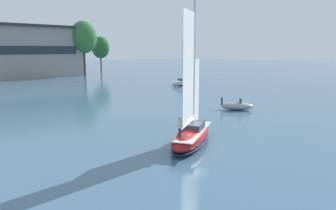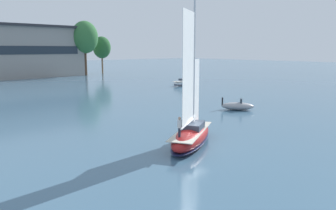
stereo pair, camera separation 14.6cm
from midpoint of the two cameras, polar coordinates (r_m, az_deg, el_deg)
ground_plane at (r=29.04m, az=4.18°, el=-6.84°), size 400.00×400.00×0.00m
tree_shore_left at (r=116.11m, az=-11.42°, el=9.78°), size 6.08×6.08×12.52m
tree_shore_center at (r=107.90m, az=-14.26°, el=11.35°), size 8.24×8.24×16.96m
sailboat_main at (r=28.78m, az=4.20°, el=-4.93°), size 9.10×6.64×12.41m
sailboat_moored_far_slip at (r=75.52m, az=3.06°, el=3.99°), size 7.96×2.81×10.75m
motor_tender at (r=45.92m, az=12.11°, el=-0.18°), size 4.11×4.52×1.68m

